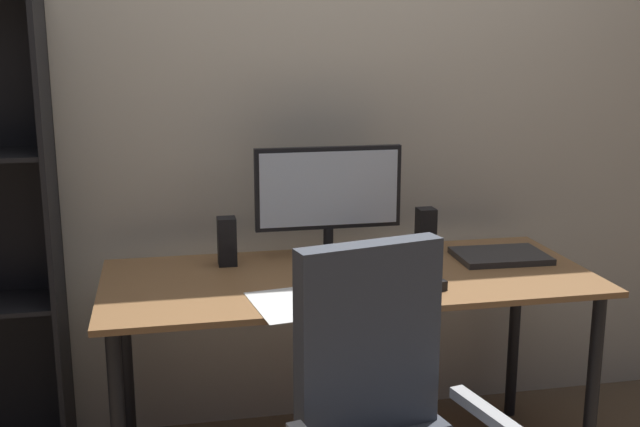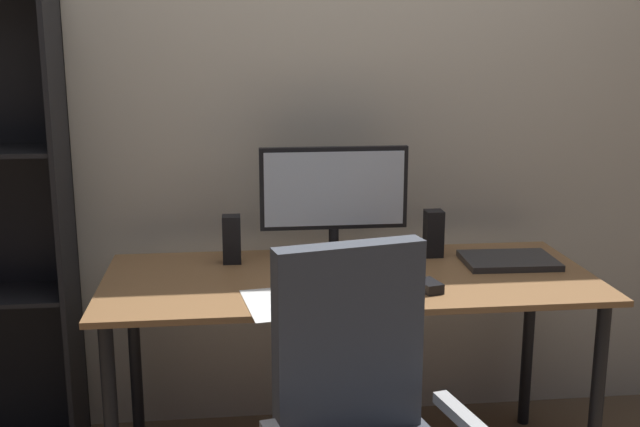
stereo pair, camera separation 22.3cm
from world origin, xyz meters
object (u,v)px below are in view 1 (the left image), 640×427
object	(u,v)px
mouse	(432,283)
laptop	(500,256)
speaker_left	(227,241)
desk	(349,298)
speaker_right	(426,231)
coffee_mug	(383,260)
keyboard	(359,288)
monitor	(329,195)

from	to	relation	value
mouse	laptop	distance (m)	0.44
laptop	speaker_left	xyz separation A→B (m)	(-0.97, 0.13, 0.07)
desk	speaker_left	bearing A→B (deg)	152.70
speaker_left	speaker_right	distance (m)	0.73
coffee_mug	speaker_left	xyz separation A→B (m)	(-0.50, 0.23, 0.03)
mouse	laptop	bearing A→B (deg)	22.50
desk	keyboard	bearing A→B (deg)	-92.95
keyboard	mouse	world-z (taller)	mouse
mouse	laptop	size ratio (longest dim) A/B	0.30
desk	coffee_mug	size ratio (longest dim) A/B	15.69
speaker_right	coffee_mug	bearing A→B (deg)	-135.09
desk	mouse	world-z (taller)	mouse
monitor	keyboard	world-z (taller)	monitor
mouse	keyboard	bearing A→B (deg)	161.84
desk	speaker_left	xyz separation A→B (m)	(-0.39, 0.20, 0.17)
monitor	coffee_mug	world-z (taller)	monitor
monitor	coffee_mug	bearing A→B (deg)	-60.06
laptop	speaker_left	size ratio (longest dim) A/B	1.88
monitor	speaker_left	size ratio (longest dim) A/B	3.10
laptop	speaker_left	bearing A→B (deg)	174.63
laptop	monitor	bearing A→B (deg)	169.59
monitor	mouse	size ratio (longest dim) A/B	5.49
desk	monitor	size ratio (longest dim) A/B	3.12
laptop	mouse	bearing A→B (deg)	-141.39
desk	keyboard	size ratio (longest dim) A/B	5.66
desk	laptop	world-z (taller)	laptop
desk	monitor	bearing A→B (deg)	97.10
desk	monitor	world-z (taller)	monitor
monitor	laptop	bearing A→B (deg)	-12.39
laptop	speaker_right	world-z (taller)	speaker_right
mouse	coffee_mug	bearing A→B (deg)	111.45
keyboard	speaker_right	distance (m)	0.52
coffee_mug	keyboard	bearing A→B (deg)	-129.34
desk	coffee_mug	world-z (taller)	coffee_mug
mouse	laptop	world-z (taller)	mouse
mouse	coffee_mug	xyz separation A→B (m)	(-0.12, 0.16, 0.04)
keyboard	mouse	distance (m)	0.23
speaker_left	speaker_right	bearing A→B (deg)	0.00
mouse	speaker_left	size ratio (longest dim) A/B	0.56
monitor	speaker_right	bearing A→B (deg)	-1.25
mouse	coffee_mug	world-z (taller)	coffee_mug
laptop	speaker_right	distance (m)	0.28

